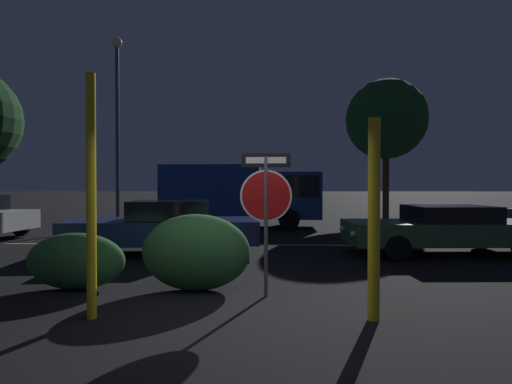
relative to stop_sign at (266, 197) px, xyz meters
The scene contains 12 objects.
ground_plane 2.09m from the stop_sign, 112.75° to the right, with size 260.00×260.00×0.00m, color black.
road_center_stripe 5.79m from the stop_sign, 95.42° to the left, with size 37.94×0.12×0.01m, color gold.
stop_sign is the anchor object (origin of this frame).
yellow_pole_left 2.55m from the stop_sign, 154.05° to the right, with size 0.13×0.13×3.23m, color yellow.
yellow_pole_right 1.79m from the stop_sign, 37.07° to the right, with size 0.16×0.16×2.63m, color yellow.
hedge_bush_1 3.42m from the stop_sign, behind, with size 1.68×0.70×0.96m, color #2D6633.
hedge_bush_2 1.54m from the stop_sign, 164.44° to the left, with size 1.81×0.86×1.28m, color #2D6633.
passing_car_2 4.84m from the stop_sign, 123.75° to the left, with size 5.06×2.40×1.37m.
passing_car_3 6.17m from the stop_sign, 41.91° to the left, with size 5.06×2.17×1.25m.
delivery_truck 10.78m from the stop_sign, 95.51° to the left, with size 6.67×2.54×2.63m.
street_lamp 12.39m from the stop_sign, 121.83° to the left, with size 0.44×0.44×7.94m.
tree_0 15.67m from the stop_sign, 67.13° to the left, with size 4.02×4.02×7.14m.
Camera 1 is at (0.58, -5.04, 1.75)m, focal length 28.00 mm.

